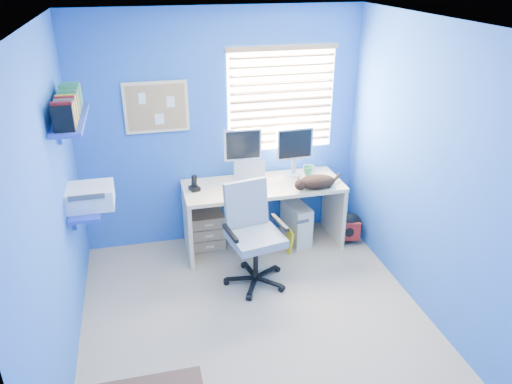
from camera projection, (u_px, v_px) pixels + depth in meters
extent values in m
cube|color=tan|center=(257.00, 322.00, 4.38)|extent=(3.00, 3.20, 0.00)
cube|color=white|center=(257.00, 24.00, 3.32)|extent=(3.00, 3.20, 0.00)
cube|color=blue|center=(221.00, 131.00, 5.26)|extent=(3.00, 0.01, 2.50)
cube|color=blue|center=(334.00, 329.00, 2.44)|extent=(3.00, 0.01, 2.50)
cube|color=blue|center=(52.00, 215.00, 3.53)|extent=(0.01, 3.20, 2.50)
cube|color=blue|center=(431.00, 175.00, 4.17)|extent=(0.01, 3.20, 2.50)
cube|color=beige|center=(263.00, 215.00, 5.41)|extent=(1.68, 0.65, 0.74)
cube|color=silver|center=(249.00, 176.00, 5.18)|extent=(0.39, 0.34, 0.22)
cube|color=silver|center=(243.00, 153.00, 5.33)|extent=(0.40, 0.14, 0.54)
cube|color=silver|center=(294.00, 152.00, 5.36)|extent=(0.40, 0.14, 0.54)
cube|color=black|center=(194.00, 183.00, 5.08)|extent=(0.12, 0.13, 0.17)
imported|color=#2E894F|center=(308.00, 171.00, 5.45)|extent=(0.10, 0.09, 0.10)
cylinder|color=silver|center=(309.00, 169.00, 5.54)|extent=(0.13, 0.13, 0.07)
ellipsoid|color=black|center=(317.00, 182.00, 5.14)|extent=(0.44, 0.30, 0.14)
cube|color=beige|center=(296.00, 223.00, 5.56)|extent=(0.26, 0.46, 0.45)
cube|color=tan|center=(208.00, 230.00, 5.46)|extent=(0.35, 0.28, 0.41)
cube|color=yellow|center=(289.00, 241.00, 5.40)|extent=(0.03, 0.17, 0.24)
ellipsoid|color=black|center=(349.00, 228.00, 5.55)|extent=(0.35, 0.29, 0.36)
cylinder|color=black|center=(256.00, 280.00, 4.91)|extent=(0.67, 0.67, 0.06)
cylinder|color=black|center=(256.00, 260.00, 4.81)|extent=(0.06, 0.06, 0.40)
cube|color=gray|center=(256.00, 238.00, 4.71)|extent=(0.55, 0.55, 0.08)
cube|color=gray|center=(246.00, 203.00, 4.78)|extent=(0.43, 0.14, 0.45)
cube|color=white|center=(281.00, 99.00, 5.26)|extent=(1.15, 0.01, 1.10)
cube|color=#A9794F|center=(282.00, 100.00, 5.24)|extent=(1.10, 0.03, 1.00)
cube|color=beige|center=(156.00, 107.00, 4.98)|extent=(0.64, 0.02, 0.52)
cube|color=tan|center=(156.00, 107.00, 4.97)|extent=(0.58, 0.01, 0.46)
cube|color=#253AB1|center=(86.00, 208.00, 4.36)|extent=(0.26, 0.55, 0.03)
cube|color=silver|center=(89.00, 196.00, 4.33)|extent=(0.42, 0.34, 0.18)
cube|color=#253AB1|center=(70.00, 119.00, 4.02)|extent=(0.24, 0.90, 0.03)
cube|color=navy|center=(66.00, 104.00, 3.96)|extent=(0.15, 0.80, 0.22)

